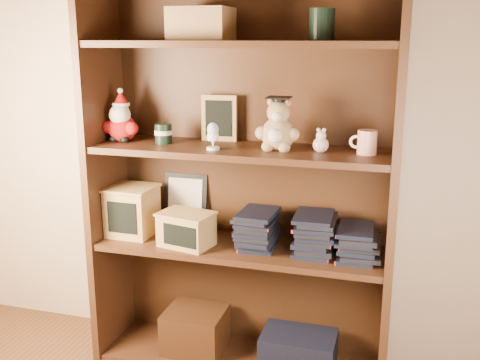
# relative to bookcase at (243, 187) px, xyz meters

# --- Properties ---
(bookcase) EXTENTS (1.20, 0.35, 1.60)m
(bookcase) POSITION_rel_bookcase_xyz_m (0.00, 0.00, 0.00)
(bookcase) COLOR #3D2111
(bookcase) RESTS_ON ground
(shelf_lower) EXTENTS (1.14, 0.33, 0.02)m
(shelf_lower) POSITION_rel_bookcase_xyz_m (0.00, -0.05, -0.24)
(shelf_lower) COLOR #3D2111
(shelf_lower) RESTS_ON ground
(shelf_upper) EXTENTS (1.14, 0.33, 0.02)m
(shelf_upper) POSITION_rel_bookcase_xyz_m (0.00, -0.05, 0.16)
(shelf_upper) COLOR #3D2111
(shelf_upper) RESTS_ON ground
(santa_plush) EXTENTS (0.16, 0.11, 0.22)m
(santa_plush) POSITION_rel_bookcase_xyz_m (-0.50, -0.06, 0.25)
(santa_plush) COLOR #A50F0F
(santa_plush) RESTS_ON shelf_upper
(teachers_tin) EXTENTS (0.07, 0.07, 0.08)m
(teachers_tin) POSITION_rel_bookcase_xyz_m (-0.32, -0.05, 0.21)
(teachers_tin) COLOR black
(teachers_tin) RESTS_ON shelf_upper
(chalkboard_plaque) EXTENTS (0.15, 0.08, 0.19)m
(chalkboard_plaque) POSITION_rel_bookcase_xyz_m (-0.12, 0.06, 0.26)
(chalkboard_plaque) COLOR #9E7547
(chalkboard_plaque) RESTS_ON shelf_upper
(egg_cup) EXTENTS (0.05, 0.05, 0.10)m
(egg_cup) POSITION_rel_bookcase_xyz_m (-0.08, -0.13, 0.23)
(egg_cup) COLOR white
(egg_cup) RESTS_ON shelf_upper
(grad_teddy_bear) EXTENTS (0.17, 0.14, 0.20)m
(grad_teddy_bear) POSITION_rel_bookcase_xyz_m (0.15, -0.06, 0.25)
(grad_teddy_bear) COLOR tan
(grad_teddy_bear) RESTS_ON shelf_upper
(pink_figurine) EXTENTS (0.06, 0.06, 0.09)m
(pink_figurine) POSITION_rel_bookcase_xyz_m (0.31, -0.05, 0.21)
(pink_figurine) COLOR beige
(pink_figurine) RESTS_ON shelf_upper
(teacher_mug) EXTENTS (0.10, 0.07, 0.09)m
(teacher_mug) POSITION_rel_bookcase_xyz_m (0.48, -0.05, 0.22)
(teacher_mug) COLOR silver
(teacher_mug) RESTS_ON shelf_upper
(certificate_frame) EXTENTS (0.19, 0.05, 0.24)m
(certificate_frame) POSITION_rel_bookcase_xyz_m (-0.28, 0.09, -0.11)
(certificate_frame) COLOR black
(certificate_frame) RESTS_ON shelf_lower
(treats_box) EXTENTS (0.19, 0.19, 0.21)m
(treats_box) POSITION_rel_bookcase_xyz_m (-0.47, -0.05, -0.12)
(treats_box) COLOR #B08648
(treats_box) RESTS_ON shelf_lower
(pencils_box) EXTENTS (0.24, 0.19, 0.14)m
(pencils_box) POSITION_rel_bookcase_xyz_m (-0.20, -0.12, -0.16)
(pencils_box) COLOR #B08648
(pencils_box) RESTS_ON shelf_lower
(book_stack_left) EXTENTS (0.14, 0.20, 0.14)m
(book_stack_left) POSITION_rel_bookcase_xyz_m (0.07, -0.05, -0.16)
(book_stack_left) COLOR black
(book_stack_left) RESTS_ON shelf_lower
(book_stack_mid) EXTENTS (0.14, 0.20, 0.14)m
(book_stack_mid) POSITION_rel_bookcase_xyz_m (0.31, -0.05, -0.16)
(book_stack_mid) COLOR black
(book_stack_mid) RESTS_ON shelf_lower
(book_stack_right) EXTENTS (0.14, 0.20, 0.11)m
(book_stack_right) POSITION_rel_bookcase_xyz_m (0.47, -0.05, -0.17)
(book_stack_right) COLOR black
(book_stack_right) RESTS_ON shelf_lower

